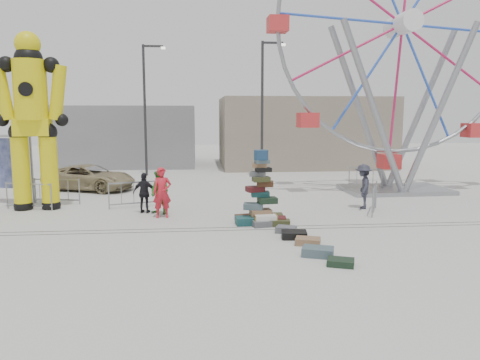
{
  "coord_description": "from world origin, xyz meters",
  "views": [
    {
      "loc": [
        -0.86,
        -14.48,
        3.82
      ],
      "look_at": [
        0.65,
        1.73,
        1.53
      ],
      "focal_mm": 35.0,
      "sensor_mm": 36.0,
      "label": 1
    }
  ],
  "objects": [
    {
      "name": "row_case_1",
      "position": [
        2.01,
        0.14,
        0.11
      ],
      "size": [
        0.77,
        0.68,
        0.21
      ],
      "primitive_type": "cube",
      "rotation": [
        0.0,
        0.0,
        -0.41
      ],
      "color": "#595C61",
      "rests_on": "ground"
    },
    {
      "name": "row_case_2",
      "position": [
        2.12,
        -0.58,
        0.11
      ],
      "size": [
        0.84,
        0.69,
        0.23
      ],
      "primitive_type": "cube",
      "rotation": [
        0.0,
        0.0,
        -0.14
      ],
      "color": "black",
      "rests_on": "ground"
    },
    {
      "name": "barricade_dummy_a",
      "position": [
        -7.62,
        4.77,
        0.55
      ],
      "size": [
        1.95,
        0.66,
        1.1
      ],
      "primitive_type": null,
      "rotation": [
        0.0,
        0.0,
        -0.29
      ],
      "color": "gray",
      "rests_on": "ground"
    },
    {
      "name": "barricade_dummy_c",
      "position": [
        -3.47,
        4.82,
        0.55
      ],
      "size": [
        1.94,
        0.7,
        1.1
      ],
      "primitive_type": null,
      "rotation": [
        0.0,
        0.0,
        0.31
      ],
      "color": "gray",
      "rests_on": "ground"
    },
    {
      "name": "row_case_5",
      "position": [
        2.76,
        -3.28,
        0.09
      ],
      "size": [
        0.81,
        0.71,
        0.17
      ],
      "primitive_type": "cube",
      "rotation": [
        0.0,
        0.0,
        -0.36
      ],
      "color": "black",
      "rests_on": "ground"
    },
    {
      "name": "building_right",
      "position": [
        7.0,
        20.0,
        2.5
      ],
      "size": [
        12.0,
        8.0,
        5.0
      ],
      "primitive_type": "cube",
      "color": "gray",
      "rests_on": "ground"
    },
    {
      "name": "pedestrian_grey",
      "position": [
        5.86,
        3.73,
        0.91
      ],
      "size": [
        1.01,
        1.33,
        1.83
      ],
      "primitive_type": "imported",
      "rotation": [
        0.0,
        0.0,
        -1.88
      ],
      "color": "#272834",
      "rests_on": "ground"
    },
    {
      "name": "crash_test_dummy",
      "position": [
        -7.32,
        4.8,
        3.8
      ],
      "size": [
        2.86,
        1.26,
        7.22
      ],
      "rotation": [
        0.0,
        0.0,
        0.06
      ],
      "color": "black",
      "rests_on": "ground"
    },
    {
      "name": "barricade_wheel_front",
      "position": [
        6.04,
        2.94,
        0.55
      ],
      "size": [
        0.94,
        1.85,
        1.1
      ],
      "primitive_type": null,
      "rotation": [
        0.0,
        0.0,
        1.13
      ],
      "color": "gray",
      "rests_on": "ground"
    },
    {
      "name": "ground",
      "position": [
        0.0,
        0.0,
        0.0
      ],
      "size": [
        90.0,
        90.0,
        0.0
      ],
      "primitive_type": "plane",
      "color": "#9E9E99",
      "rests_on": "ground"
    },
    {
      "name": "lamp_post_right",
      "position": [
        3.09,
        13.0,
        4.48
      ],
      "size": [
        1.41,
        0.25,
        8.0
      ],
      "color": "#2D2D30",
      "rests_on": "ground"
    },
    {
      "name": "row_case_0",
      "position": [
        1.96,
        1.06,
        0.11
      ],
      "size": [
        0.75,
        0.54,
        0.22
      ],
      "primitive_type": "cube",
      "rotation": [
        0.0,
        0.0,
        -0.14
      ],
      "color": "#3A3D1E",
      "rests_on": "ground"
    },
    {
      "name": "barricade_wheel_back",
      "position": [
        7.77,
        8.7,
        0.55
      ],
      "size": [
        1.19,
        1.72,
        1.1
      ],
      "primitive_type": null,
      "rotation": [
        0.0,
        0.0,
        -0.99
      ],
      "color": "gray",
      "rests_on": "ground"
    },
    {
      "name": "track_line_far",
      "position": [
        0.0,
        1.0,
        0.0
      ],
      "size": [
        40.0,
        0.04,
        0.01
      ],
      "primitive_type": "cube",
      "color": "#47443F",
      "rests_on": "ground"
    },
    {
      "name": "building_left",
      "position": [
        -6.0,
        22.0,
        2.2
      ],
      "size": [
        10.0,
        8.0,
        4.4
      ],
      "primitive_type": "cube",
      "color": "gray",
      "rests_on": "ground"
    },
    {
      "name": "ferris_wheel",
      "position": [
        8.95,
        7.67,
        7.01
      ],
      "size": [
        12.28,
        3.16,
        14.24
      ],
      "rotation": [
        0.0,
        0.0,
        0.03
      ],
      "color": "gray",
      "rests_on": "ground"
    },
    {
      "name": "suitcase_tower",
      "position": [
        1.35,
        1.59,
        0.73
      ],
      "size": [
        1.81,
        1.62,
        2.59
      ],
      "rotation": [
        0.0,
        0.0,
        0.01
      ],
      "color": "#194A4C",
      "rests_on": "ground"
    },
    {
      "name": "track_line_near",
      "position": [
        0.0,
        0.6,
        0.0
      ],
      "size": [
        40.0,
        0.04,
        0.01
      ],
      "primitive_type": "cube",
      "color": "#47443F",
      "rests_on": "ground"
    },
    {
      "name": "row_case_4",
      "position": [
        2.38,
        -2.44,
        0.12
      ],
      "size": [
        0.97,
        0.81,
        0.25
      ],
      "primitive_type": "cube",
      "rotation": [
        0.0,
        0.0,
        -0.36
      ],
      "color": "#475D66",
      "rests_on": "ground"
    },
    {
      "name": "parked_suv",
      "position": [
        -6.28,
        9.58,
        0.64
      ],
      "size": [
        5.08,
        3.64,
        1.28
      ],
      "primitive_type": "imported",
      "rotation": [
        0.0,
        0.0,
        1.21
      ],
      "color": "#8C7E5A",
      "rests_on": "ground"
    },
    {
      "name": "pedestrian_green",
      "position": [
        -2.29,
        3.41,
        0.84
      ],
      "size": [
        1.04,
        1.0,
        1.68
      ],
      "primitive_type": "imported",
      "rotation": [
        0.0,
        0.0,
        -0.64
      ],
      "color": "#1A681D",
      "rests_on": "ground"
    },
    {
      "name": "row_case_3",
      "position": [
        2.38,
        -1.31,
        0.1
      ],
      "size": [
        0.84,
        0.7,
        0.2
      ],
      "primitive_type": "cube",
      "rotation": [
        0.0,
        0.0,
        -0.31
      ],
      "color": "#8C6847",
      "rests_on": "ground"
    },
    {
      "name": "barricade_dummy_b",
      "position": [
        -6.85,
        5.95,
        0.55
      ],
      "size": [
        1.97,
        0.53,
        1.1
      ],
      "primitive_type": null,
      "rotation": [
        0.0,
        0.0,
        -0.22
      ],
      "color": "gray",
      "rests_on": "ground"
    },
    {
      "name": "lamp_post_left",
      "position": [
        -3.91,
        15.0,
        4.48
      ],
      "size": [
        1.41,
        0.25,
        8.0
      ],
      "color": "#2D2D30",
      "rests_on": "ground"
    },
    {
      "name": "steamer_trunk",
      "position": [
        1.48,
        1.16,
        0.18
      ],
      "size": [
        0.8,
        0.47,
        0.37
      ],
      "primitive_type": "cube",
      "rotation": [
        0.0,
        0.0,
        0.02
      ],
      "color": "silver",
      "rests_on": "ground"
    },
    {
      "name": "pedestrian_black",
      "position": [
        -2.89,
        3.68,
        0.79
      ],
      "size": [
        0.98,
        0.55,
        1.58
      ],
      "primitive_type": "imported",
      "rotation": [
        0.0,
        0.0,
        2.95
      ],
      "color": "black",
      "rests_on": "ground"
    },
    {
      "name": "pedestrian_red",
      "position": [
        -2.15,
        2.8,
        0.94
      ],
      "size": [
        0.74,
        0.53,
        1.88
      ],
      "primitive_type": "imported",
      "rotation": [
        0.0,
        0.0,
        0.12
      ],
      "color": "red",
      "rests_on": "ground"
    }
  ]
}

